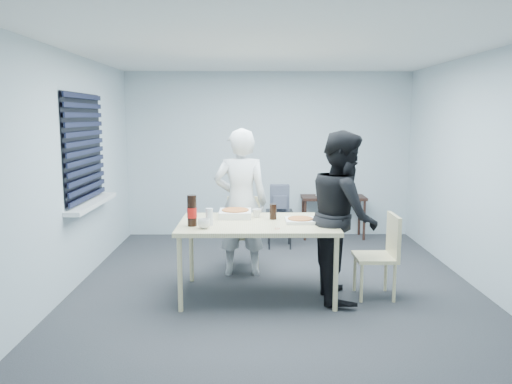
{
  "coord_description": "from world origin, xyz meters",
  "views": [
    {
      "loc": [
        -0.26,
        -5.45,
        1.91
      ],
      "look_at": [
        -0.22,
        0.1,
        1.06
      ],
      "focal_mm": 35.0,
      "sensor_mm": 36.0,
      "label": 1
    }
  ],
  "objects_px": {
    "chair_right": "(383,250)",
    "stool": "(279,218)",
    "person_white": "(241,203)",
    "person_black": "(343,215)",
    "soda_bottle": "(192,211)",
    "side_table": "(333,201)",
    "mug_a": "(204,224)",
    "mug_b": "(257,213)",
    "backpack": "(280,198)",
    "dining_table": "(258,227)",
    "chair_far": "(244,227)"
  },
  "relations": [
    {
      "from": "side_table",
      "to": "mug_b",
      "type": "distance_m",
      "value": 2.63
    },
    {
      "from": "dining_table",
      "to": "soda_bottle",
      "type": "distance_m",
      "value": 0.72
    },
    {
      "from": "chair_right",
      "to": "mug_b",
      "type": "relative_size",
      "value": 8.9
    },
    {
      "from": "chair_far",
      "to": "soda_bottle",
      "type": "relative_size",
      "value": 2.81
    },
    {
      "from": "stool",
      "to": "chair_far",
      "type": "bearing_deg",
      "value": -118.11
    },
    {
      "from": "dining_table",
      "to": "mug_a",
      "type": "distance_m",
      "value": 0.62
    },
    {
      "from": "chair_far",
      "to": "backpack",
      "type": "relative_size",
      "value": 2.3
    },
    {
      "from": "person_white",
      "to": "mug_b",
      "type": "relative_size",
      "value": 17.7
    },
    {
      "from": "dining_table",
      "to": "mug_a",
      "type": "height_order",
      "value": "mug_a"
    },
    {
      "from": "chair_far",
      "to": "mug_a",
      "type": "relative_size",
      "value": 7.24
    },
    {
      "from": "person_white",
      "to": "soda_bottle",
      "type": "relative_size",
      "value": 5.58
    },
    {
      "from": "person_black",
      "to": "mug_b",
      "type": "height_order",
      "value": "person_black"
    },
    {
      "from": "mug_b",
      "to": "soda_bottle",
      "type": "xyz_separation_m",
      "value": [
        -0.66,
        -0.44,
        0.11
      ]
    },
    {
      "from": "chair_right",
      "to": "backpack",
      "type": "bearing_deg",
      "value": 115.72
    },
    {
      "from": "chair_right",
      "to": "backpack",
      "type": "relative_size",
      "value": 2.3
    },
    {
      "from": "backpack",
      "to": "stool",
      "type": "bearing_deg",
      "value": 97.74
    },
    {
      "from": "dining_table",
      "to": "person_black",
      "type": "xyz_separation_m",
      "value": [
        0.89,
        -0.07,
        0.14
      ]
    },
    {
      "from": "chair_far",
      "to": "person_black",
      "type": "relative_size",
      "value": 0.5
    },
    {
      "from": "backpack",
      "to": "dining_table",
      "type": "bearing_deg",
      "value": -92.07
    },
    {
      "from": "side_table",
      "to": "stool",
      "type": "relative_size",
      "value": 1.86
    },
    {
      "from": "side_table",
      "to": "mug_a",
      "type": "height_order",
      "value": "mug_a"
    },
    {
      "from": "chair_right",
      "to": "mug_a",
      "type": "height_order",
      "value": "mug_a"
    },
    {
      "from": "chair_right",
      "to": "person_white",
      "type": "distance_m",
      "value": 1.75
    },
    {
      "from": "mug_a",
      "to": "person_black",
      "type": "bearing_deg",
      "value": 9.08
    },
    {
      "from": "chair_right",
      "to": "backpack",
      "type": "distance_m",
      "value": 2.28
    },
    {
      "from": "soda_bottle",
      "to": "chair_right",
      "type": "bearing_deg",
      "value": 3.53
    },
    {
      "from": "person_black",
      "to": "chair_right",
      "type": "bearing_deg",
      "value": -89.08
    },
    {
      "from": "person_black",
      "to": "stool",
      "type": "xyz_separation_m",
      "value": [
        -0.55,
        2.06,
        -0.46
      ]
    },
    {
      "from": "dining_table",
      "to": "side_table",
      "type": "height_order",
      "value": "dining_table"
    },
    {
      "from": "chair_right",
      "to": "mug_b",
      "type": "bearing_deg",
      "value": 166.56
    },
    {
      "from": "side_table",
      "to": "dining_table",
      "type": "bearing_deg",
      "value": -115.45
    },
    {
      "from": "backpack",
      "to": "chair_right",
      "type": "bearing_deg",
      "value": -56.54
    },
    {
      "from": "person_white",
      "to": "person_black",
      "type": "relative_size",
      "value": 1.0
    },
    {
      "from": "backpack",
      "to": "mug_a",
      "type": "distance_m",
      "value": 2.45
    },
    {
      "from": "mug_a",
      "to": "soda_bottle",
      "type": "xyz_separation_m",
      "value": [
        -0.13,
        0.11,
        0.1
      ]
    },
    {
      "from": "backpack",
      "to": "mug_b",
      "type": "relative_size",
      "value": 3.88
    },
    {
      "from": "dining_table",
      "to": "person_white",
      "type": "xyz_separation_m",
      "value": [
        -0.19,
        0.73,
        0.14
      ]
    },
    {
      "from": "backpack",
      "to": "mug_a",
      "type": "xyz_separation_m",
      "value": [
        -0.88,
        -2.28,
        0.12
      ]
    },
    {
      "from": "dining_table",
      "to": "person_black",
      "type": "relative_size",
      "value": 0.93
    },
    {
      "from": "person_black",
      "to": "mug_a",
      "type": "relative_size",
      "value": 14.39
    },
    {
      "from": "person_white",
      "to": "mug_b",
      "type": "height_order",
      "value": "person_white"
    },
    {
      "from": "soda_bottle",
      "to": "chair_far",
      "type": "bearing_deg",
      "value": 67.73
    },
    {
      "from": "chair_right",
      "to": "mug_a",
      "type": "distance_m",
      "value": 1.91
    },
    {
      "from": "chair_far",
      "to": "backpack",
      "type": "distance_m",
      "value": 1.09
    },
    {
      "from": "soda_bottle",
      "to": "mug_b",
      "type": "bearing_deg",
      "value": 33.67
    },
    {
      "from": "chair_right",
      "to": "soda_bottle",
      "type": "relative_size",
      "value": 2.81
    },
    {
      "from": "person_white",
      "to": "mug_a",
      "type": "bearing_deg",
      "value": 71.36
    },
    {
      "from": "stool",
      "to": "person_black",
      "type": "bearing_deg",
      "value": -75.13
    },
    {
      "from": "stool",
      "to": "mug_b",
      "type": "height_order",
      "value": "mug_b"
    },
    {
      "from": "chair_right",
      "to": "stool",
      "type": "bearing_deg",
      "value": 115.59
    }
  ]
}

